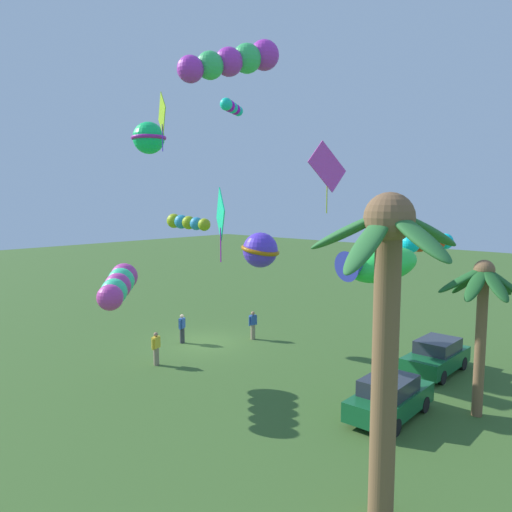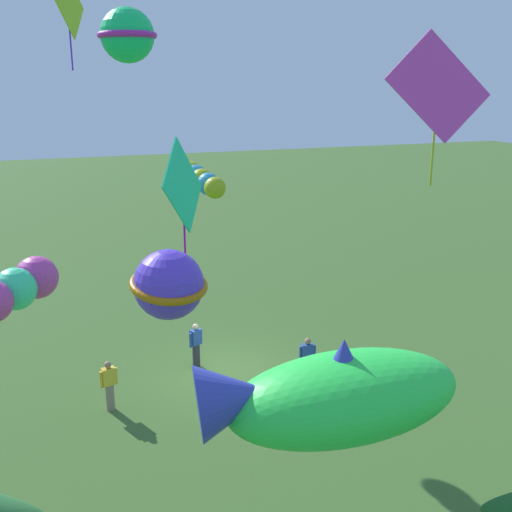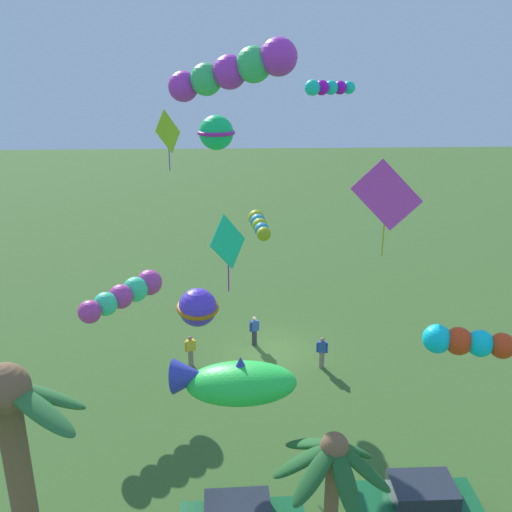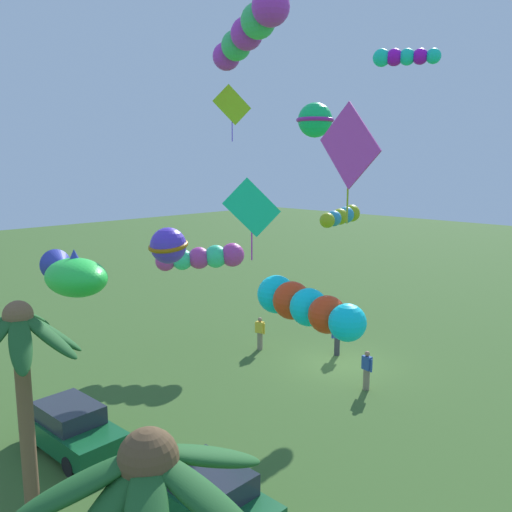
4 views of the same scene
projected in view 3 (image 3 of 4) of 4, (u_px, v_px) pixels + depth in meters
ground_plane at (270, 352)px, 29.78m from camera, size 120.00×120.00×0.00m
palm_tree_0 at (16, 455)px, 13.95m from camera, size 3.64×3.83×7.97m
palm_tree_2 at (332, 480)px, 14.94m from camera, size 3.09×2.98×5.69m
parked_car_0 at (418, 502)px, 19.04m from camera, size 3.91×1.76×1.51m
spectator_0 at (322, 352)px, 28.09m from camera, size 0.54×0.30×1.59m
spectator_1 at (254, 331)px, 30.17m from camera, size 0.50×0.37×1.59m
spectator_2 at (191, 351)px, 28.23m from camera, size 0.54×0.32×1.59m
kite_fish_0 at (233, 382)px, 16.95m from camera, size 3.85×2.11×1.60m
kite_tube_1 at (125, 295)px, 25.77m from camera, size 3.24×3.52×1.35m
kite_diamond_2 at (228, 243)px, 23.84m from camera, size 1.42×2.01×3.38m
kite_tube_3 at (259, 224)px, 27.96m from camera, size 0.99×2.88×0.86m
kite_diamond_4 at (168, 132)px, 23.32m from camera, size 0.83×1.57×2.44m
kite_tube_5 at (236, 70)px, 21.10m from camera, size 4.68×2.28×2.30m
kite_diamond_6 at (386, 196)px, 21.64m from camera, size 2.60×0.60×3.68m
kite_ball_7 at (198, 307)px, 21.04m from camera, size 1.89×1.89×1.38m
kite_ball_8 at (216, 133)px, 26.88m from camera, size 1.99×1.99×1.58m
kite_tube_9 at (329, 88)px, 25.53m from camera, size 2.35×1.42×0.68m
kite_tube_10 at (475, 343)px, 18.79m from camera, size 3.44×1.51×0.95m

